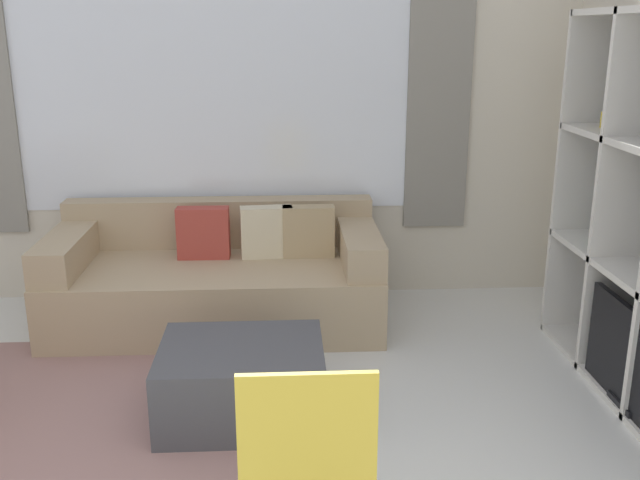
% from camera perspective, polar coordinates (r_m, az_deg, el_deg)
% --- Properties ---
extents(wall_back, '(6.22, 0.11, 2.70)m').
position_cam_1_polar(wall_back, '(5.04, -8.44, 10.49)').
color(wall_back, beige).
rests_on(wall_back, ground_plane).
extents(area_rug, '(2.21, 1.62, 0.01)m').
position_cam_1_polar(area_rug, '(4.00, -21.00, -12.40)').
color(area_rug, gray).
rests_on(area_rug, ground_plane).
extents(couch_main, '(2.11, 0.99, 0.76)m').
position_cam_1_polar(couch_main, '(4.75, -8.10, -3.10)').
color(couch_main, tan).
rests_on(couch_main, ground_plane).
extents(ottoman, '(0.80, 0.65, 0.38)m').
position_cam_1_polar(ottoman, '(3.62, -6.26, -11.23)').
color(ottoman, '#47474C').
rests_on(ottoman, ground_plane).
extents(folding_chair, '(0.44, 0.46, 0.86)m').
position_cam_1_polar(folding_chair, '(2.48, -1.11, -16.47)').
color(folding_chair, gold).
rests_on(folding_chair, ground_plane).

